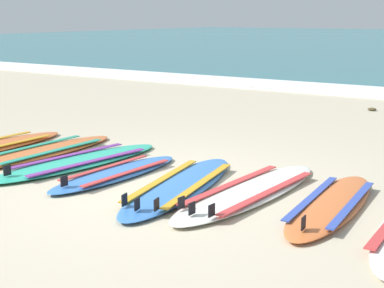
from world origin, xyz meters
The scene contains 9 objects.
ground_plane centered at (0.00, 0.00, 0.00)m, with size 80.00×80.00×0.00m, color #C1B599.
wave_foam_strip centered at (0.00, 8.43, 0.06)m, with size 80.00×1.37×0.11m, color white.
surfboard_1 centered at (-2.09, 0.42, 0.04)m, with size 0.69×2.35×0.18m.
surfboard_2 centered at (-1.34, 0.29, 0.04)m, with size 0.97×2.49×0.18m.
surfboard_3 centered at (-0.62, 0.15, 0.04)m, with size 0.62×1.94×0.18m.
surfboard_4 centered at (0.24, 0.15, 0.04)m, with size 0.97×2.44×0.18m.
surfboard_5 centered at (0.94, 0.35, 0.04)m, with size 0.81×2.48×0.18m.
surfboard_6 centered at (1.76, 0.42, 0.04)m, with size 0.65×2.14×0.18m.
seaweed_clump_near_shoreline centered at (0.56, 6.17, 0.03)m, with size 0.17×0.13×0.06m, color #4C4228.
Camera 1 is at (3.36, -4.47, 1.76)m, focal length 52.44 mm.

